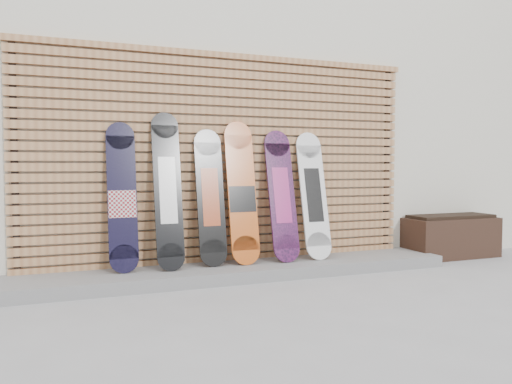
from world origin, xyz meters
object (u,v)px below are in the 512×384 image
Objects in this scene: planter_box at (451,236)px; snowboard_0 at (122,198)px; snowboard_2 at (210,197)px; snowboard_4 at (282,195)px; snowboard_5 at (313,195)px; snowboard_3 at (242,193)px; snowboard_1 at (168,190)px.

snowboard_0 reaches higher than planter_box.
snowboard_4 is (0.77, -0.03, 0.00)m from snowboard_2.
snowboard_4 is at bearing -2.21° from snowboard_2.
snowboard_5 is at bearing 180.00° from planter_box.
snowboard_2 is 0.33m from snowboard_3.
snowboard_4 is (1.64, -0.04, -0.01)m from snowboard_0.
planter_box is 0.84× the size of snowboard_2.
snowboard_5 is at bearing -1.36° from snowboard_2.
snowboard_3 reaches higher than snowboard_4.
snowboard_0 is 1.19m from snowboard_3.
snowboard_3 is at bearing 179.34° from snowboard_5.
snowboard_1 reaches higher than snowboard_0.
snowboard_0 reaches higher than snowboard_2.
planter_box is at bearing -0.52° from snowboard_2.
snowboard_1 is at bearing 179.80° from snowboard_4.
snowboard_0 is 1.03× the size of snowboard_2.
planter_box is 2.34m from snowboard_4.
snowboard_4 is at bearing -179.94° from planter_box.
snowboard_2 is 0.94× the size of snowboard_3.
snowboard_0 is at bearing 178.77° from snowboard_4.
planter_box is 1.97m from snowboard_5.
snowboard_0 is 0.86m from snowboard_2.
snowboard_2 is at bearing 177.79° from snowboard_4.
snowboard_5 is at bearing -0.06° from snowboard_1.
snowboard_1 reaches higher than snowboard_4.
snowboard_0 is 1.03× the size of snowboard_4.
snowboard_1 is (-3.48, 0.00, 0.63)m from planter_box.
snowboard_2 reaches higher than snowboard_5.
snowboard_1 is at bearing -176.63° from snowboard_2.
snowboard_4 reaches higher than snowboard_5.
snowboard_1 is at bearing -4.15° from snowboard_0.
planter_box is 2.78m from snowboard_3.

